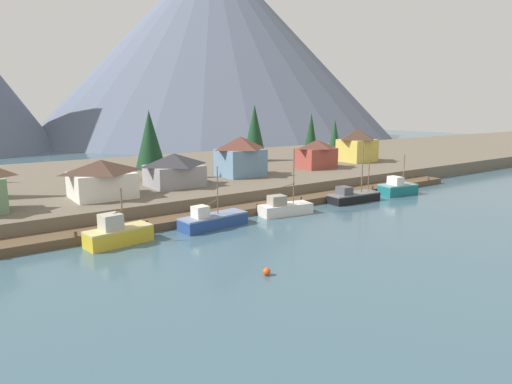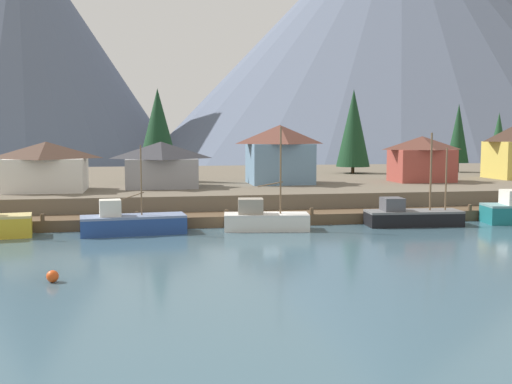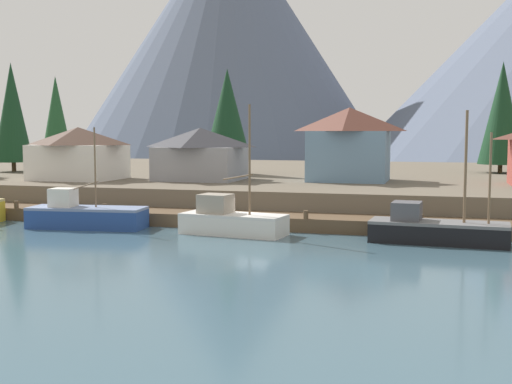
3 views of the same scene
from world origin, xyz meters
TOP-DOWN VIEW (x-y plane):
  - ground_plane at (0.00, 20.00)m, footprint 400.00×400.00m
  - dock at (0.00, 1.99)m, footprint 80.00×4.00m
  - shoreline_bank at (0.00, 32.00)m, footprint 400.00×56.00m
  - mountain_west_peak at (-47.15, 139.67)m, footprint 91.98×91.98m
  - fishing_boat_blue at (-12.43, -2.03)m, footprint 8.98×3.72m
  - fishing_boat_white at (-0.94, -1.98)m, footprint 7.73×3.72m
  - fishing_boat_black at (12.96, -1.86)m, footprint 8.90×3.45m
  - house_blue at (4.75, 17.42)m, footprint 7.70×6.80m
  - house_white at (-21.34, 12.17)m, footprint 8.23×7.25m
  - house_grey at (-9.43, 14.72)m, footprint 8.17×7.18m
  - conifer_near_left at (19.85, 34.27)m, footprint 5.09×5.09m
  - conifer_near_right at (-40.65, 38.70)m, footprint 4.15×4.15m
  - conifer_back_left at (-9.56, 23.60)m, footprint 5.15×5.15m
  - conifer_back_right at (-35.42, 21.30)m, footprint 4.47×4.47m

SIDE VIEW (x-z plane):
  - ground_plane at x=0.00m, z-range -1.00..0.00m
  - dock at x=0.00m, z-range -0.30..1.30m
  - fishing_boat_black at x=12.96m, z-range -3.39..5.18m
  - fishing_boat_blue at x=-12.43m, z-range -2.83..4.71m
  - fishing_boat_white at x=-0.94m, z-range -3.57..5.52m
  - shoreline_bank at x=0.00m, z-range 0.00..2.50m
  - house_grey at x=-9.43m, z-range 2.56..7.66m
  - house_white at x=-21.34m, z-range 2.56..7.72m
  - house_blue at x=4.75m, z-range 2.58..9.61m
  - conifer_back_left at x=-9.56m, z-range 3.34..14.98m
  - conifer_near_left at x=19.85m, z-range 3.01..15.68m
  - conifer_back_right at x=-35.42m, z-range 3.08..15.88m
  - conifer_near_right at x=-40.65m, z-range 3.30..16.06m
  - mountain_west_peak at x=-47.15m, z-range 0.00..71.00m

